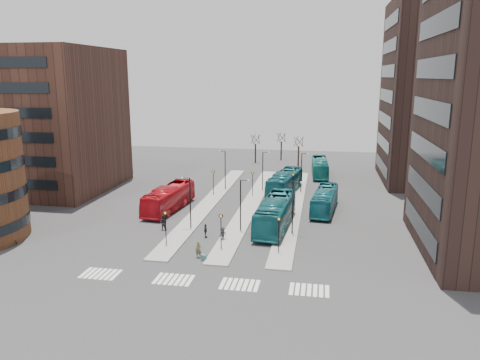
% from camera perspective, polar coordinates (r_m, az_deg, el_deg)
% --- Properties ---
extents(ground, '(160.00, 160.00, 0.00)m').
position_cam_1_polar(ground, '(39.37, -8.51, -14.40)').
color(ground, '#2D2D2F').
rests_on(ground, ground).
extents(island_left, '(2.50, 45.00, 0.15)m').
position_cam_1_polar(island_left, '(67.41, -3.70, -2.64)').
color(island_left, gray).
rests_on(island_left, ground).
extents(island_mid, '(2.50, 45.00, 0.15)m').
position_cam_1_polar(island_mid, '(66.28, 1.35, -2.89)').
color(island_mid, gray).
rests_on(island_mid, ground).
extents(island_right, '(2.50, 45.00, 0.15)m').
position_cam_1_polar(island_right, '(65.68, 6.54, -3.11)').
color(island_right, gray).
rests_on(island_right, ground).
extents(suitcase, '(0.57, 0.50, 0.59)m').
position_cam_1_polar(suitcase, '(46.72, -4.45, -9.41)').
color(suitcase, navy).
rests_on(suitcase, ground).
extents(red_bus, '(4.03, 12.14, 3.32)m').
position_cam_1_polar(red_bus, '(63.72, -8.64, -2.19)').
color(red_bus, '#AE0D17').
rests_on(red_bus, ground).
extents(teal_bus_a, '(3.96, 13.26, 3.64)m').
position_cam_1_polar(teal_bus_a, '(55.81, 4.34, -4.04)').
color(teal_bus_a, '#12565E').
rests_on(teal_bus_a, ground).
extents(teal_bus_b, '(4.88, 12.54, 3.41)m').
position_cam_1_polar(teal_bus_b, '(72.24, 5.48, -0.31)').
color(teal_bus_b, '#12525C').
rests_on(teal_bus_b, ground).
extents(teal_bus_c, '(3.78, 11.19, 3.06)m').
position_cam_1_polar(teal_bus_c, '(63.52, 10.29, -2.42)').
color(teal_bus_c, '#15616D').
rests_on(teal_bus_c, ground).
extents(teal_bus_d, '(3.20, 11.44, 3.15)m').
position_cam_1_polar(teal_bus_d, '(85.77, 9.71, 1.54)').
color(teal_bus_d, '#16716D').
rests_on(teal_bus_d, ground).
extents(traveller, '(0.65, 0.44, 1.71)m').
position_cam_1_polar(traveller, '(47.25, -5.09, -8.44)').
color(traveller, brown).
rests_on(traveller, ground).
extents(commuter_a, '(0.94, 0.76, 1.83)m').
position_cam_1_polar(commuter_a, '(55.88, -9.32, -5.13)').
color(commuter_a, black).
rests_on(commuter_a, ground).
extents(commuter_b, '(0.61, 0.99, 1.57)m').
position_cam_1_polar(commuter_b, '(52.84, -4.22, -6.19)').
color(commuter_b, black).
rests_on(commuter_b, ground).
extents(commuter_c, '(1.05, 1.10, 1.50)m').
position_cam_1_polar(commuter_c, '(51.86, -2.13, -6.57)').
color(commuter_c, black).
rests_on(commuter_c, ground).
extents(bicycle_far, '(1.63, 0.75, 0.83)m').
position_cam_1_polar(bicycle_far, '(56.38, -26.14, -6.68)').
color(bicycle_far, gray).
rests_on(bicycle_far, ground).
extents(crosswalk_stripes, '(22.35, 2.40, 0.01)m').
position_cam_1_polar(crosswalk_stripes, '(42.35, -4.47, -12.26)').
color(crosswalk_stripes, silver).
rests_on(crosswalk_stripes, ground).
extents(office_block, '(25.00, 20.12, 22.00)m').
position_cam_1_polar(office_block, '(81.44, -24.23, 6.74)').
color(office_block, '#43281F').
rests_on(office_block, ground).
extents(tower_far, '(20.12, 20.00, 30.00)m').
position_cam_1_polar(tower_far, '(85.64, 24.18, 9.67)').
color(tower_far, '#2E1E19').
rests_on(tower_far, ground).
extents(sign_poles, '(12.45, 22.12, 3.65)m').
position_cam_1_polar(sign_poles, '(59.07, -0.05, -2.48)').
color(sign_poles, black).
rests_on(sign_poles, ground).
extents(lamp_posts, '(14.04, 20.24, 6.12)m').
position_cam_1_polar(lamp_posts, '(63.41, 1.67, -0.34)').
color(lamp_posts, black).
rests_on(lamp_posts, ground).
extents(bare_trees, '(10.97, 8.14, 5.90)m').
position_cam_1_polar(bare_trees, '(97.40, 4.68, 3.68)').
color(bare_trees, black).
rests_on(bare_trees, ground).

